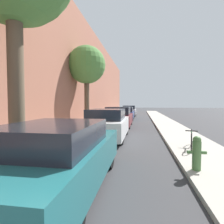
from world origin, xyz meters
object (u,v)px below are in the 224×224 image
parked_car_navy (125,113)px  bicycle (191,139)px  parked_car_silver (129,111)px  fire_hydrant (197,153)px  parked_car_white (107,124)px  street_tree_far (87,66)px  parked_car_teal (57,157)px  parked_car_maroon (119,117)px

parked_car_navy → bicycle: parked_car_navy is taller
parked_car_silver → fire_hydrant: 20.94m
parked_car_white → street_tree_far: bearing=120.2°
parked_car_silver → fire_hydrant: size_ratio=4.65×
parked_car_teal → parked_car_white: bearing=90.0°
parked_car_teal → parked_car_navy: size_ratio=0.98×
parked_car_navy → parked_car_maroon: bearing=-89.7°
parked_car_maroon → parked_car_navy: parked_car_maroon is taller
parked_car_maroon → parked_car_silver: 11.62m
parked_car_navy → fire_hydrant: bearing=-78.6°
parked_car_silver → fire_hydrant: parked_car_silver is taller
parked_car_silver → bicycle: (3.46, -18.44, -0.23)m
fire_hydrant → street_tree_far: bearing=123.1°
bicycle → parked_car_silver: bearing=114.9°
parked_car_silver → parked_car_maroon: bearing=-90.2°
parked_car_silver → street_tree_far: bearing=-99.6°
parked_car_teal → parked_car_white: parked_car_white is taller
parked_car_silver → fire_hydrant: (3.00, -20.72, -0.13)m
parked_car_teal → parked_car_navy: parked_car_teal is taller
street_tree_far → parked_car_teal: bearing=-76.9°
parked_car_navy → parked_car_white: bearing=-89.8°
parked_car_white → parked_car_navy: size_ratio=0.91×
parked_car_navy → parked_car_silver: parked_car_silver is taller
parked_car_maroon → fire_hydrant: parked_car_maroon is taller
street_tree_far → bicycle: (5.62, -5.62, -3.94)m
parked_car_silver → street_tree_far: street_tree_far is taller
parked_car_white → parked_car_silver: bearing=89.9°
parked_car_maroon → parked_car_silver: (0.03, 11.62, -0.02)m
parked_car_teal → bicycle: size_ratio=2.84×
parked_car_silver → street_tree_far: (-2.16, -12.81, 3.71)m
parked_car_maroon → parked_car_silver: parked_car_maroon is taller
parked_car_teal → parked_car_maroon: bearing=90.0°
parked_car_white → parked_car_silver: 16.47m
parked_car_navy → fire_hydrant: (3.07, -15.27, -0.09)m
parked_car_white → bicycle: parked_car_white is taller
parked_car_teal → parked_car_navy: 16.53m
parked_car_teal → parked_car_white: 5.50m
parked_car_white → street_tree_far: 5.62m
parked_car_white → street_tree_far: (-2.13, 3.66, 3.70)m
parked_car_silver → street_tree_far: size_ratio=0.69×
parked_car_navy → parked_car_teal: bearing=-89.9°
parked_car_navy → street_tree_far: (-2.09, -7.36, 3.75)m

